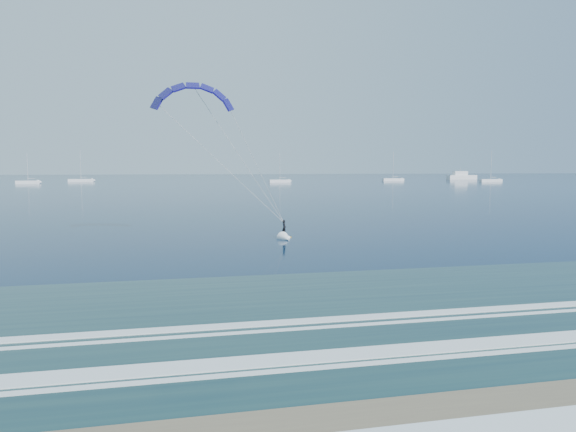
# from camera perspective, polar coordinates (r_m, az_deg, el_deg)

# --- Properties ---
(kitesurfer_rig) EXTENTS (13.42, 6.41, 14.14)m
(kitesurfer_rig) POSITION_cam_1_polar(r_m,az_deg,el_deg) (43.55, -5.37, 6.55)
(kitesurfer_rig) COLOR #C68F17
(kitesurfer_rig) RESTS_ON ground
(motor_yacht) EXTENTS (15.35, 4.09, 6.30)m
(motor_yacht) POSITION_cam_1_polar(r_m,az_deg,el_deg) (280.94, 18.69, 4.21)
(motor_yacht) COLOR white
(motor_yacht) RESTS_ON ground
(sailboat_1) EXTENTS (8.52, 2.40, 11.73)m
(sailboat_1) POSITION_cam_1_polar(r_m,az_deg,el_deg) (221.89, -26.91, 3.39)
(sailboat_1) COLOR white
(sailboat_1) RESTS_ON ground
(sailboat_2) EXTENTS (10.50, 2.40, 13.91)m
(sailboat_2) POSITION_cam_1_polar(r_m,az_deg,el_deg) (242.01, -22.01, 3.71)
(sailboat_2) COLOR white
(sailboat_2) RESTS_ON ground
(sailboat_3) EXTENTS (8.88, 2.40, 12.30)m
(sailboat_3) POSITION_cam_1_polar(r_m,az_deg,el_deg) (214.09, -0.91, 3.93)
(sailboat_3) COLOR white
(sailboat_3) RESTS_ON ground
(sailboat_4) EXTENTS (10.06, 2.40, 13.54)m
(sailboat_4) POSITION_cam_1_polar(r_m,az_deg,el_deg) (243.38, 11.58, 4.01)
(sailboat_4) COLOR white
(sailboat_4) RESTS_ON ground
(sailboat_5) EXTENTS (9.96, 2.40, 13.32)m
(sailboat_5) POSITION_cam_1_polar(r_m,az_deg,el_deg) (239.32, 21.59, 3.71)
(sailboat_5) COLOR white
(sailboat_5) RESTS_ON ground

